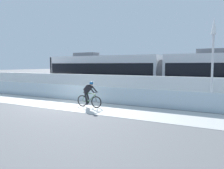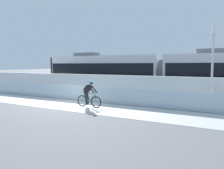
% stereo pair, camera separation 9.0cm
% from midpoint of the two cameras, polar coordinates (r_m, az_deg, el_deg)
% --- Properties ---
extents(ground_plane, '(200.00, 200.00, 0.00)m').
position_cam_midpoint_polar(ground_plane, '(15.28, -12.37, -4.98)').
color(ground_plane, slate).
extents(bike_path_deck, '(32.00, 3.20, 0.01)m').
position_cam_midpoint_polar(bike_path_deck, '(15.28, -12.37, -4.95)').
color(bike_path_deck, beige).
rests_on(bike_path_deck, ground).
extents(glass_parapet, '(32.00, 0.05, 1.11)m').
position_cam_midpoint_polar(glass_parapet, '(16.63, -8.23, -2.17)').
color(glass_parapet, silver).
rests_on(glass_parapet, ground).
extents(concrete_barrier_wall, '(32.00, 0.36, 1.85)m').
position_cam_midpoint_polar(concrete_barrier_wall, '(18.05, -4.83, -0.39)').
color(concrete_barrier_wall, white).
rests_on(concrete_barrier_wall, ground).
extents(tram_rail_near, '(32.00, 0.08, 0.01)m').
position_cam_midpoint_polar(tram_rail_near, '(20.26, -0.94, -2.41)').
color(tram_rail_near, '#595654').
rests_on(tram_rail_near, ground).
extents(tram_rail_far, '(32.00, 0.08, 0.01)m').
position_cam_midpoint_polar(tram_rail_far, '(21.51, 0.94, -1.98)').
color(tram_rail_far, '#595654').
rests_on(tram_rail_far, ground).
extents(tram, '(22.56, 2.54, 3.81)m').
position_cam_midpoint_polar(tram, '(18.93, 12.78, 2.68)').
color(tram, silver).
rests_on(tram, ground).
extents(cyclist_on_bike, '(1.77, 0.58, 1.61)m').
position_cam_midpoint_polar(cyclist_on_bike, '(13.93, -6.08, -2.53)').
color(cyclist_on_bike, black).
rests_on(cyclist_on_bike, ground).
extents(lamp_post_antenna, '(0.28, 0.28, 5.20)m').
position_cam_midpoint_polar(lamp_post_antenna, '(13.57, 24.14, 7.42)').
color(lamp_post_antenna, gray).
rests_on(lamp_post_antenna, ground).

